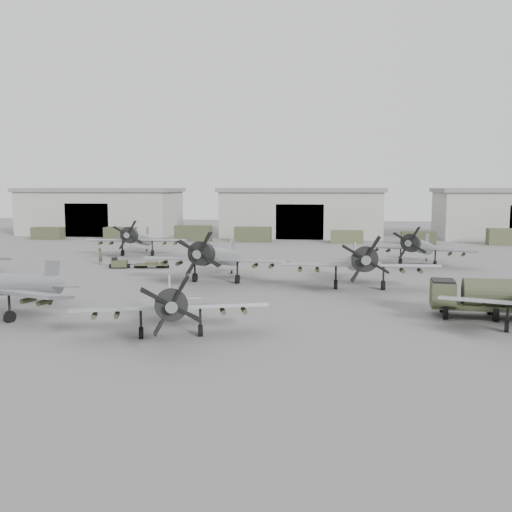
{
  "coord_description": "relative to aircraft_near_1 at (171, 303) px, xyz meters",
  "views": [
    {
      "loc": [
        5.41,
        -41.67,
        9.03
      ],
      "look_at": [
        -1.62,
        11.11,
        2.5
      ],
      "focal_mm": 40.0,
      "sensor_mm": 36.0,
      "label": 1
    }
  ],
  "objects": [
    {
      "name": "aircraft_far_1",
      "position": [
        19.14,
        33.47,
        0.19
      ],
      "size": [
        12.7,
        11.45,
        5.11
      ],
      "rotation": [
        0.0,
        0.0,
        -0.34
      ],
      "color": "gray",
      "rests_on": "ground"
    },
    {
      "name": "support_truck_2",
      "position": [
        -13.21,
        59.29,
        -0.83
      ],
      "size": [
        5.99,
        2.2,
        2.6
      ],
      "primitive_type": "cube",
      "color": "#393E28",
      "rests_on": "ground"
    },
    {
      "name": "ground",
      "position": [
        4.05,
        9.29,
        -2.13
      ],
      "size": [
        220.0,
        220.0,
        0.0
      ],
      "primitive_type": "plane",
      "color": "#626260",
      "rests_on": "ground"
    },
    {
      "name": "tug_trailer",
      "position": [
        -12.47,
        27.81,
        -1.67
      ],
      "size": [
        6.27,
        2.01,
        1.24
      ],
      "rotation": [
        0.0,
        0.0,
        0.14
      ],
      "color": "#3A3B27",
      "rests_on": "ground"
    },
    {
      "name": "support_truck_0",
      "position": [
        -38.72,
        59.29,
        -1.1
      ],
      "size": [
        5.25,
        2.2,
        2.06
      ],
      "primitive_type": "cube",
      "color": "#40412A",
      "rests_on": "ground"
    },
    {
      "name": "support_truck_1",
      "position": [
        -25.82,
        59.29,
        -1.04
      ],
      "size": [
        5.14,
        2.2,
        2.19
      ],
      "primitive_type": "cube",
      "color": "#3B3F29",
      "rests_on": "ground"
    },
    {
      "name": "aircraft_mid_1",
      "position": [
        -1.3,
        19.54,
        0.38
      ],
      "size": [
        13.88,
        12.49,
        5.53
      ],
      "rotation": [
        0.0,
        0.0,
        -0.09
      ],
      "color": "#979A9F",
      "rests_on": "ground"
    },
    {
      "name": "support_truck_3",
      "position": [
        -3.25,
        59.29,
        -0.91
      ],
      "size": [
        5.94,
        2.2,
        2.44
      ],
      "primitive_type": "cube",
      "color": "#3D422B",
      "rests_on": "ground"
    },
    {
      "name": "aircraft_mid_2",
      "position": [
        11.96,
        17.69,
        0.36
      ],
      "size": [
        13.69,
        12.32,
        5.48
      ],
      "rotation": [
        0.0,
        0.0,
        0.04
      ],
      "color": "#94989C",
      "rests_on": "ground"
    },
    {
      "name": "support_truck_4",
      "position": [
        11.86,
        59.29,
        -1.12
      ],
      "size": [
        5.12,
        2.2,
        2.02
      ],
      "primitive_type": "cube",
      "color": "#494B31",
      "rests_on": "ground"
    },
    {
      "name": "fuel_tanker",
      "position": [
        19.85,
        8.05,
        -0.57
      ],
      "size": [
        7.23,
        2.92,
        2.72
      ],
      "rotation": [
        0.0,
        0.0,
        -0.09
      ],
      "color": "#3A402A",
      "rests_on": "ground"
    },
    {
      "name": "aircraft_near_1",
      "position": [
        0.0,
        0.0,
        0.0
      ],
      "size": [
        11.73,
        10.56,
        4.69
      ],
      "rotation": [
        0.0,
        0.0,
        0.29
      ],
      "color": "gray",
      "rests_on": "ground"
    },
    {
      "name": "ground_crew",
      "position": [
        -17.02,
        30.07,
        -1.14
      ],
      "size": [
        0.5,
        0.74,
        1.98
      ],
      "primitive_type": "imported",
      "rotation": [
        0.0,
        0.0,
        1.6
      ],
      "color": "#3B422B",
      "rests_on": "ground"
    },
    {
      "name": "hangar_center",
      "position": [
        4.05,
        71.25,
        2.24
      ],
      "size": [
        29.0,
        14.8,
        8.7
      ],
      "color": "#9FA095",
      "rests_on": "ground"
    },
    {
      "name": "hangar_left",
      "position": [
        -33.95,
        71.25,
        2.24
      ],
      "size": [
        29.0,
        14.8,
        8.7
      ],
      "color": "#9FA095",
      "rests_on": "ground"
    },
    {
      "name": "support_truck_6",
      "position": [
        35.83,
        59.29,
        -0.85
      ],
      "size": [
        4.93,
        2.2,
        2.56
      ],
      "primitive_type": "cube",
      "color": "#44472E",
      "rests_on": "ground"
    },
    {
      "name": "support_truck_5",
      "position": [
        22.96,
        59.29,
        -1.15
      ],
      "size": [
        5.21,
        2.2,
        1.96
      ],
      "primitive_type": "cube",
      "color": "#343925",
      "rests_on": "ground"
    },
    {
      "name": "aircraft_far_0",
      "position": [
        -15.63,
        38.67,
        0.23
      ],
      "size": [
        13.04,
        11.74,
        5.19
      ],
      "rotation": [
        0.0,
        0.0,
        0.1
      ],
      "color": "#999DA2",
      "rests_on": "ground"
    }
  ]
}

